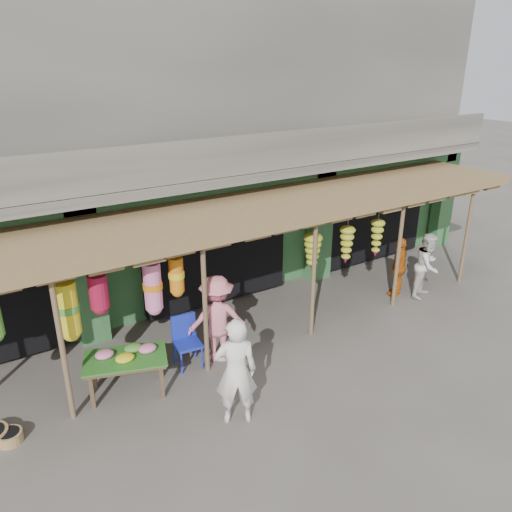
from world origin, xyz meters
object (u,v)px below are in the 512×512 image
person_shopper (217,319)px  person_vendor (399,267)px  person_right (428,265)px  person_front (236,372)px  blue_chair (186,338)px  flower_table (126,359)px

person_shopper → person_vendor: bearing=-158.3°
person_right → person_shopper: (-5.66, 0.31, 0.06)m
person_front → person_vendor: 6.04m
person_right → person_vendor: (-0.53, 0.42, -0.07)m
person_front → person_shopper: (0.61, 1.76, -0.05)m
person_front → person_vendor: bearing=-137.7°
person_right → person_vendor: bearing=121.6°
person_front → person_shopper: person_front is taller
blue_chair → person_shopper: person_shopper is taller
person_right → person_shopper: bearing=157.2°
person_right → person_vendor: 0.68m
person_vendor → flower_table: bearing=-24.2°
flower_table → person_vendor: person_vendor is taller
person_vendor → person_right: bearing=115.4°
blue_chair → person_right: (6.25, -0.48, 0.26)m
blue_chair → person_shopper: size_ratio=0.57×
person_shopper → flower_table: bearing=23.0°
person_front → person_vendor: size_ratio=1.23×
blue_chair → person_vendor: size_ratio=0.67×
person_shopper → person_front: bearing=91.3°
person_right → blue_chair: bearing=156.0°
person_front → person_shopper: size_ratio=1.06×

